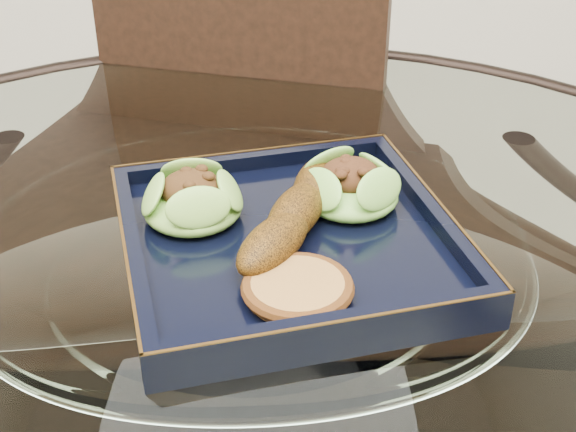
{
  "coord_description": "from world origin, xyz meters",
  "views": [
    {
      "loc": [
        0.03,
        -0.51,
        1.15
      ],
      "look_at": [
        0.03,
        0.05,
        0.8
      ],
      "focal_mm": 50.0,
      "sensor_mm": 36.0,
      "label": 1
    }
  ],
  "objects": [
    {
      "name": "dining_chair",
      "position": [
        -0.06,
        0.36,
        0.51
      ],
      "size": [
        0.48,
        0.48,
        0.92
      ],
      "rotation": [
        0.0,
        0.0,
        -0.25
      ],
      "color": "black",
      "rests_on": "ground"
    },
    {
      "name": "crumb_patty",
      "position": [
        0.04,
        -0.04,
        0.79
      ],
      "size": [
        0.08,
        0.08,
        0.01
      ],
      "primitive_type": "cylinder",
      "rotation": [
        0.0,
        0.0,
        -0.09
      ],
      "color": "#A67637",
      "rests_on": "navy_plate"
    },
    {
      "name": "navy_plate",
      "position": [
        0.03,
        0.05,
        0.77
      ],
      "size": [
        0.33,
        0.33,
        0.02
      ],
      "primitive_type": "cube",
      "rotation": [
        0.0,
        0.0,
        0.26
      ],
      "color": "black",
      "rests_on": "dining_table"
    },
    {
      "name": "lettuce_wrap_left",
      "position": [
        -0.05,
        0.08,
        0.8
      ],
      "size": [
        0.1,
        0.1,
        0.03
      ],
      "primitive_type": "ellipsoid",
      "rotation": [
        0.0,
        0.0,
        -0.25
      ],
      "color": "#61992C",
      "rests_on": "navy_plate"
    },
    {
      "name": "roasted_plantain",
      "position": [
        0.04,
        0.06,
        0.8
      ],
      "size": [
        0.1,
        0.18,
        0.03
      ],
      "primitive_type": "ellipsoid",
      "rotation": [
        0.0,
        0.0,
        1.2
      ],
      "color": "#5B3609",
      "rests_on": "navy_plate"
    },
    {
      "name": "lettuce_wrap_right",
      "position": [
        0.08,
        0.1,
        0.8
      ],
      "size": [
        0.1,
        0.1,
        0.03
      ],
      "primitive_type": "ellipsoid",
      "rotation": [
        0.0,
        0.0,
        0.24
      ],
      "color": "#5EA931",
      "rests_on": "navy_plate"
    }
  ]
}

